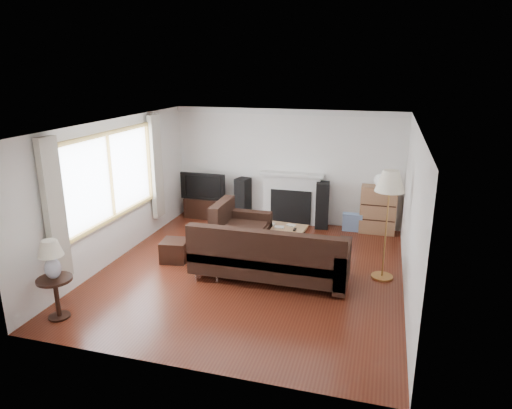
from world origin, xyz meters
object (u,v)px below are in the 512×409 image
(tv_stand, at_px, (206,208))
(side_table, at_px, (57,298))
(sectional_sofa, at_px, (270,253))
(coffee_table, at_px, (280,235))
(bookshelf, at_px, (378,210))
(floor_lamp, at_px, (386,226))

(tv_stand, relative_size, side_table, 1.55)
(tv_stand, relative_size, sectional_sofa, 0.34)
(coffee_table, bearing_deg, side_table, -118.94)
(side_table, bearing_deg, coffee_table, 55.98)
(sectional_sofa, relative_size, coffee_table, 2.78)
(bookshelf, height_order, coffee_table, bookshelf)
(tv_stand, bearing_deg, coffee_table, -30.45)
(bookshelf, height_order, side_table, bookshelf)
(sectional_sofa, bearing_deg, coffee_table, 96.66)
(coffee_table, xyz_separation_m, floor_lamp, (1.96, -0.96, 0.72))
(tv_stand, xyz_separation_m, sectional_sofa, (2.22, -2.67, 0.21))
(tv_stand, relative_size, floor_lamp, 0.51)
(coffee_table, distance_m, side_table, 4.21)
(tv_stand, height_order, bookshelf, bookshelf)
(tv_stand, distance_m, bookshelf, 3.86)
(tv_stand, bearing_deg, side_table, -93.79)
(bookshelf, xyz_separation_m, side_table, (-4.16, -4.72, -0.20))
(bookshelf, bearing_deg, coffee_table, -145.69)
(bookshelf, bearing_deg, side_table, -131.39)
(coffee_table, bearing_deg, bookshelf, 39.40)
(bookshelf, bearing_deg, tv_stand, -179.55)
(tv_stand, bearing_deg, bookshelf, 0.45)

